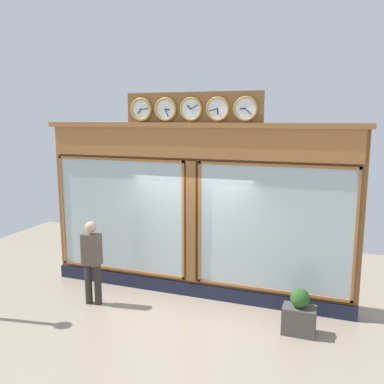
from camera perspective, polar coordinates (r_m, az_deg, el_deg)
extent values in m
plane|color=gray|center=(6.74, -8.87, -22.99)|extent=(14.00, 14.00, 0.00)
cube|color=brown|center=(8.56, 0.34, -2.90)|extent=(6.45, 0.30, 3.48)
cube|color=#191E33|center=(8.91, -0.05, -13.20)|extent=(6.45, 0.08, 0.28)
cube|color=#A56936|center=(8.18, -0.10, 6.71)|extent=(6.33, 0.08, 0.59)
cube|color=#A56936|center=(8.18, -0.05, 9.14)|extent=(6.58, 0.20, 0.10)
cube|color=silver|center=(8.05, 11.03, -5.01)|extent=(2.88, 0.02, 2.38)
cube|color=#A56936|center=(7.81, 11.31, 3.61)|extent=(2.98, 0.04, 0.05)
cube|color=#A56936|center=(8.43, 10.72, -13.06)|extent=(2.98, 0.04, 0.05)
cube|color=#A56936|center=(7.95, 21.52, -5.73)|extent=(0.05, 0.04, 2.48)
cube|color=#A56936|center=(8.37, 1.05, -4.24)|extent=(0.05, 0.04, 2.48)
cube|color=silver|center=(9.12, -9.77, -3.18)|extent=(2.88, 0.02, 2.38)
cube|color=#A56936|center=(8.91, -10.07, 4.44)|extent=(2.98, 0.04, 0.05)
cube|color=#A56936|center=(9.46, -9.61, -10.40)|extent=(2.98, 0.04, 0.05)
cube|color=#A56936|center=(9.90, -17.21, -2.44)|extent=(0.05, 0.04, 2.48)
cube|color=#A56936|center=(8.49, -1.19, -4.04)|extent=(0.05, 0.04, 2.48)
cube|color=brown|center=(8.43, -0.07, -4.13)|extent=(0.20, 0.10, 2.48)
cube|color=brown|center=(8.22, 0.05, 11.27)|extent=(2.78, 0.06, 0.65)
cylinder|color=white|center=(7.84, 7.32, 11.24)|extent=(0.38, 0.02, 0.38)
torus|color=#B79347|center=(7.84, 7.31, 11.24)|extent=(0.45, 0.04, 0.45)
cube|color=black|center=(7.84, 6.92, 11.23)|extent=(0.10, 0.01, 0.02)
cube|color=black|center=(7.82, 7.72, 10.84)|extent=(0.13, 0.01, 0.12)
sphere|color=black|center=(7.83, 7.29, 11.25)|extent=(0.02, 0.02, 0.02)
cylinder|color=white|center=(7.98, 3.52, 11.28)|extent=(0.38, 0.02, 0.38)
torus|color=#B79347|center=(7.98, 3.51, 11.28)|extent=(0.45, 0.05, 0.45)
cube|color=black|center=(7.96, 3.52, 10.92)|extent=(0.03, 0.01, 0.10)
cube|color=black|center=(7.99, 2.94, 11.15)|extent=(0.16, 0.01, 0.05)
sphere|color=black|center=(7.96, 3.48, 11.29)|extent=(0.02, 0.02, 0.02)
cylinder|color=white|center=(8.15, -0.15, 11.28)|extent=(0.38, 0.02, 0.38)
torus|color=#B79347|center=(8.14, -0.16, 11.28)|extent=(0.45, 0.04, 0.45)
cube|color=black|center=(8.15, -0.44, 11.52)|extent=(0.09, 0.01, 0.08)
cube|color=black|center=(8.11, 0.29, 11.55)|extent=(0.15, 0.01, 0.09)
sphere|color=black|center=(8.13, -0.19, 11.28)|extent=(0.02, 0.02, 0.02)
cylinder|color=white|center=(8.35, -3.65, 11.23)|extent=(0.38, 0.02, 0.38)
torus|color=#B79347|center=(8.34, -3.66, 11.23)|extent=(0.46, 0.05, 0.46)
cube|color=black|center=(8.31, -3.36, 11.19)|extent=(0.10, 0.01, 0.03)
cube|color=black|center=(8.32, -3.49, 10.73)|extent=(0.07, 0.01, 0.15)
sphere|color=black|center=(8.33, -3.70, 11.23)|extent=(0.02, 0.02, 0.02)
cylinder|color=white|center=(8.57, -6.98, 11.15)|extent=(0.38, 0.02, 0.38)
torus|color=#B79347|center=(8.57, -6.99, 11.15)|extent=(0.47, 0.06, 0.47)
cube|color=black|center=(8.57, -7.21, 10.87)|extent=(0.08, 0.01, 0.09)
cube|color=black|center=(8.52, -6.54, 11.21)|extent=(0.16, 0.01, 0.03)
sphere|color=black|center=(8.56, -7.03, 11.15)|extent=(0.02, 0.02, 0.02)
cylinder|color=#312A24|center=(8.75, -13.97, -12.06)|extent=(0.14, 0.14, 0.82)
cylinder|color=#312A24|center=(8.67, -12.75, -12.22)|extent=(0.14, 0.14, 0.82)
cube|color=brown|center=(8.46, -13.56, -7.62)|extent=(0.39, 0.27, 0.62)
sphere|color=tan|center=(8.34, -13.69, -4.67)|extent=(0.22, 0.22, 0.22)
cube|color=#4C4742|center=(7.71, 14.40, -16.61)|extent=(0.56, 0.36, 0.48)
sphere|color=#285623|center=(7.54, 14.54, -13.87)|extent=(0.33, 0.33, 0.33)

